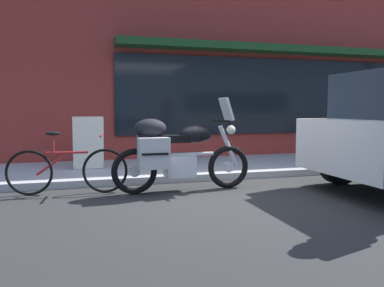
{
  "coord_description": "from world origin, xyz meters",
  "views": [
    {
      "loc": [
        -1.99,
        -5.33,
        1.24
      ],
      "look_at": [
        -0.2,
        0.64,
        0.7
      ],
      "focal_mm": 37.58,
      "sensor_mm": 36.0,
      "label": 1
    }
  ],
  "objects": [
    {
      "name": "sandwich_board_sign",
      "position": [
        -1.7,
        2.37,
        0.61
      ],
      "size": [
        0.55,
        0.42,
        0.97
      ],
      "color": "silver",
      "rests_on": "sidewalk_curb"
    },
    {
      "name": "parked_bicycle",
      "position": [
        -2.06,
        0.71,
        0.36
      ],
      "size": [
        1.71,
        0.48,
        0.92
      ],
      "color": "black",
      "rests_on": "ground_plane"
    },
    {
      "name": "storefront_building",
      "position": [
        5.73,
        3.75,
        3.75
      ],
      "size": [
        19.46,
        0.9,
        7.68
      ],
      "color": "maroon",
      "rests_on": "ground_plane"
    },
    {
      "name": "touring_motorcycle",
      "position": [
        -0.52,
        0.41,
        0.61
      ],
      "size": [
        2.14,
        0.69,
        1.41
      ],
      "color": "black",
      "rests_on": "ground_plane"
    },
    {
      "name": "ground_plane",
      "position": [
        0.0,
        0.0,
        0.0
      ],
      "size": [
        80.0,
        80.0,
        0.0
      ],
      "primitive_type": "plane",
      "color": "#2A2A2A"
    }
  ]
}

